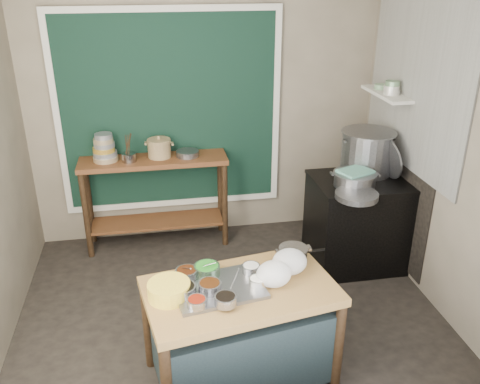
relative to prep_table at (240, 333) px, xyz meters
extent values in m
cube|color=#2A2520|center=(0.04, 0.75, -0.39)|extent=(3.50, 3.00, 0.02)
cube|color=gray|center=(0.04, 2.26, 1.02)|extent=(3.50, 0.02, 2.80)
cube|color=gray|center=(1.80, 0.75, 1.02)|extent=(0.02, 3.00, 2.80)
cube|color=black|center=(-0.31, 2.22, 0.98)|extent=(2.10, 0.02, 1.90)
cube|color=#B2B2AA|center=(1.78, 1.30, 1.48)|extent=(0.02, 1.70, 1.70)
cube|color=black|center=(1.78, 1.40, 0.32)|extent=(0.01, 1.30, 1.30)
cube|color=beige|center=(1.67, 1.60, 1.23)|extent=(0.22, 0.70, 0.03)
cube|color=olive|center=(0.00, 0.00, 0.00)|extent=(1.35, 0.92, 0.75)
cube|color=brown|center=(-0.51, 2.03, 0.10)|extent=(1.45, 0.40, 0.95)
cube|color=black|center=(1.39, 1.30, 0.05)|extent=(0.90, 0.68, 0.85)
cube|color=black|center=(1.39, 1.30, 0.49)|extent=(0.92, 0.69, 0.03)
cube|color=gray|center=(-0.15, 0.00, 0.39)|extent=(0.63, 0.50, 0.03)
cylinder|color=gray|center=(-0.34, 0.14, 0.43)|extent=(0.15, 0.15, 0.06)
cylinder|color=gray|center=(0.10, 0.13, 0.43)|extent=(0.13, 0.13, 0.06)
cylinder|color=gray|center=(-0.20, 0.15, 0.44)|extent=(0.18, 0.18, 0.07)
cylinder|color=gray|center=(-0.38, -0.04, 0.43)|extent=(0.16, 0.16, 0.06)
cylinder|color=gray|center=(-0.31, -0.18, 0.43)|extent=(0.13, 0.13, 0.05)
cylinder|color=gray|center=(-0.21, -0.04, 0.43)|extent=(0.15, 0.15, 0.06)
cylinder|color=gray|center=(-0.13, -0.19, 0.43)|extent=(0.14, 0.14, 0.06)
cylinder|color=silver|center=(0.11, -0.03, 0.43)|extent=(0.12, 0.12, 0.05)
cylinder|color=yellow|center=(-0.47, -0.02, 0.43)|extent=(0.34, 0.34, 0.11)
ellipsoid|color=white|center=(0.22, -0.01, 0.46)|extent=(0.25, 0.21, 0.18)
ellipsoid|color=white|center=(0.36, 0.11, 0.47)|extent=(0.24, 0.21, 0.18)
cylinder|color=tan|center=(-0.97, 2.05, 0.60)|extent=(0.24, 0.24, 0.05)
cylinder|color=gray|center=(-0.97, 2.05, 0.64)|extent=(0.23, 0.23, 0.05)
cylinder|color=gold|center=(-0.97, 2.05, 0.69)|extent=(0.21, 0.21, 0.05)
cylinder|color=gray|center=(-0.97, 2.05, 0.73)|extent=(0.20, 0.20, 0.05)
cylinder|color=tan|center=(-0.97, 2.05, 0.78)|extent=(0.19, 0.19, 0.05)
cylinder|color=gray|center=(-0.97, 2.05, 0.82)|extent=(0.17, 0.17, 0.05)
cylinder|color=gray|center=(-0.74, 1.98, 0.62)|extent=(0.18, 0.18, 0.09)
cylinder|color=gray|center=(-0.17, 2.03, 0.60)|extent=(0.24, 0.24, 0.06)
cylinder|color=gray|center=(1.62, 1.31, 0.70)|extent=(0.15, 0.41, 0.39)
cube|color=#58987B|center=(1.25, 1.19, 0.64)|extent=(0.34, 0.30, 0.02)
cylinder|color=gray|center=(1.17, 0.93, 0.53)|extent=(0.45, 0.45, 0.05)
cylinder|color=silver|center=(1.67, 1.51, 1.26)|extent=(0.15, 0.15, 0.04)
cylinder|color=silver|center=(1.67, 1.51, 1.30)|extent=(0.14, 0.14, 0.04)
cylinder|color=gray|center=(1.67, 1.51, 1.34)|extent=(0.13, 0.13, 0.04)
cylinder|color=gray|center=(1.67, 1.74, 1.26)|extent=(0.14, 0.14, 0.04)
camera|label=1|loc=(-0.50, -2.75, 2.32)|focal=38.00mm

